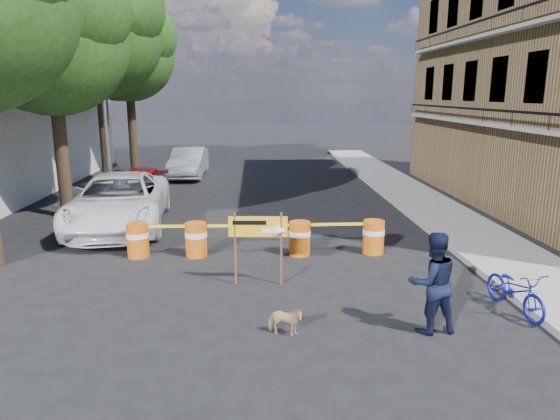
{
  "coord_description": "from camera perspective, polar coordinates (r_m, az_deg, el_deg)",
  "views": [
    {
      "loc": [
        -0.24,
        -10.16,
        4.18
      ],
      "look_at": [
        0.36,
        2.15,
        1.3
      ],
      "focal_mm": 32.0,
      "sensor_mm": 36.0,
      "label": 1
    }
  ],
  "objects": [
    {
      "name": "suv_white",
      "position": [
        16.64,
        -17.92,
        0.94
      ],
      "size": [
        3.4,
        6.33,
        1.69
      ],
      "primitive_type": "imported",
      "rotation": [
        0.0,
        0.0,
        0.1
      ],
      "color": "white",
      "rests_on": "ground"
    },
    {
      "name": "ground",
      "position": [
        10.99,
        -1.33,
        -9.21
      ],
      "size": [
        120.0,
        120.0,
        0.0
      ],
      "primitive_type": "plane",
      "color": "black",
      "rests_on": "ground"
    },
    {
      "name": "barrel_mid_left",
      "position": [
        13.27,
        -9.56,
        -3.27
      ],
      "size": [
        0.58,
        0.58,
        0.9
      ],
      "color": "#CB490B",
      "rests_on": "ground"
    },
    {
      "name": "bicycle",
      "position": [
        10.75,
        25.53,
        -6.25
      ],
      "size": [
        0.73,
        0.98,
        1.7
      ],
      "primitive_type": "imported",
      "rotation": [
        0.0,
        0.0,
        0.17
      ],
      "color": "#121998",
      "rests_on": "ground"
    },
    {
      "name": "barrel_far_right",
      "position": [
        13.55,
        10.64,
        -2.97
      ],
      "size": [
        0.58,
        0.58,
        0.9
      ],
      "color": "#CB490B",
      "rests_on": "ground"
    },
    {
      "name": "sedan_silver",
      "position": [
        26.05,
        -10.38,
        5.36
      ],
      "size": [
        1.67,
        4.56,
        1.49
      ],
      "primitive_type": "imported",
      "rotation": [
        0.0,
        0.0,
        -0.02
      ],
      "color": "silver",
      "rests_on": "ground"
    },
    {
      "name": "pedestrian",
      "position": [
        9.3,
        17.04,
        -7.95
      ],
      "size": [
        0.99,
        0.81,
        1.86
      ],
      "primitive_type": "imported",
      "rotation": [
        0.0,
        0.0,
        3.27
      ],
      "color": "black",
      "rests_on": "ground"
    },
    {
      "name": "detour_sign",
      "position": [
        10.95,
        -1.73,
        -2.59
      ],
      "size": [
        1.3,
        0.25,
        1.67
      ],
      "rotation": [
        0.0,
        0.0,
        -0.06
      ],
      "color": "#592D19",
      "rests_on": "ground"
    },
    {
      "name": "dog",
      "position": [
        9.01,
        0.57,
        -12.57
      ],
      "size": [
        0.7,
        0.45,
        0.54
      ],
      "primitive_type": "imported",
      "rotation": [
        0.0,
        0.0,
        1.3
      ],
      "color": "tan",
      "rests_on": "ground"
    },
    {
      "name": "barrel_mid_right",
      "position": [
        13.2,
        2.25,
        -3.18
      ],
      "size": [
        0.58,
        0.58,
        0.9
      ],
      "color": "#CB490B",
      "rests_on": "ground"
    },
    {
      "name": "tree_mid_b",
      "position": [
        23.24,
        -20.07,
        18.66
      ],
      "size": [
        5.67,
        5.4,
        9.62
      ],
      "color": "#332316",
      "rests_on": "ground"
    },
    {
      "name": "sedan_red",
      "position": [
        20.23,
        -15.77,
        2.74
      ],
      "size": [
        1.76,
        4.15,
        1.4
      ],
      "primitive_type": "imported",
      "rotation": [
        0.0,
        0.0,
        0.03
      ],
      "color": "maroon",
      "rests_on": "ground"
    },
    {
      "name": "tree_far",
      "position": [
        28.01,
        -16.92,
        16.78
      ],
      "size": [
        5.04,
        4.8,
        8.84
      ],
      "color": "#332316",
      "rests_on": "ground"
    },
    {
      "name": "sidewalk_east",
      "position": [
        17.88,
        18.43,
        -0.81
      ],
      "size": [
        2.4,
        40.0,
        0.15
      ],
      "primitive_type": "cube",
      "color": "gray",
      "rests_on": "ground"
    },
    {
      "name": "barrel_far_left",
      "position": [
        13.55,
        -15.95,
        -3.26
      ],
      "size": [
        0.58,
        0.58,
        0.9
      ],
      "color": "#CB490B",
      "rests_on": "ground"
    },
    {
      "name": "streetlamp",
      "position": [
        20.47,
        -19.43,
        12.98
      ],
      "size": [
        1.25,
        0.18,
        8.0
      ],
      "color": "gray",
      "rests_on": "ground"
    },
    {
      "name": "tree_mid_a",
      "position": [
        18.44,
        -24.61,
        17.7
      ],
      "size": [
        5.25,
        5.0,
        8.68
      ],
      "color": "#332316",
      "rests_on": "ground"
    }
  ]
}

